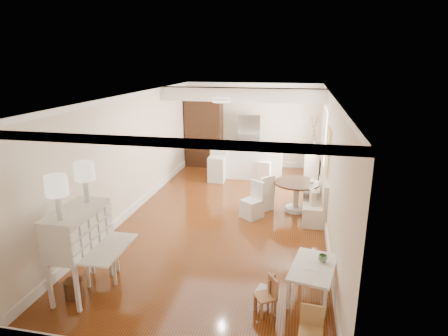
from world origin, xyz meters
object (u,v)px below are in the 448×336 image
(gustavian_armchair, at_px, (102,254))
(bar_stool_right, at_px, (265,165))
(slip_chair_far, at_px, (262,192))
(pantry_cabinet, at_px, (204,132))
(bar_stool_left, at_px, (217,162))
(kids_chair_c, at_px, (311,332))
(fridge, at_px, (260,142))
(wicker_basket, at_px, (74,288))
(dining_table, at_px, (296,196))
(kids_chair_a, at_px, (265,296))
(kids_chair_b, at_px, (265,289))
(kids_table, at_px, (312,281))
(breakfast_counter, at_px, (249,161))
(slip_chair_near, at_px, (252,200))
(secretary_bureau, at_px, (80,251))
(sideboard, at_px, (312,162))

(gustavian_armchair, bearing_deg, bar_stool_right, -41.40)
(slip_chair_far, bearing_deg, pantry_cabinet, -104.35)
(bar_stool_left, bearing_deg, bar_stool_right, 11.77)
(gustavian_armchair, xyz_separation_m, bar_stool_right, (2.11, 5.81, 0.03))
(kids_chair_c, xyz_separation_m, fridge, (-1.56, 8.07, 0.59))
(slip_chair_far, height_order, bar_stool_right, bar_stool_right)
(slip_chair_far, bearing_deg, bar_stool_right, -134.45)
(wicker_basket, xyz_separation_m, dining_table, (3.28, 4.17, 0.23))
(slip_chair_far, bearing_deg, wicker_basket, 10.86)
(kids_chair_a, height_order, kids_chair_b, kids_chair_a)
(fridge, bearing_deg, kids_chair_c, -79.08)
(gustavian_armchair, distance_m, bar_stool_right, 6.18)
(dining_table, height_order, fridge, fridge)
(kids_table, bearing_deg, slip_chair_far, 108.60)
(slip_chair_far, height_order, fridge, fridge)
(bar_stool_left, bearing_deg, kids_chair_a, -71.74)
(gustavian_armchair, bearing_deg, breakfast_counter, -36.19)
(dining_table, bearing_deg, kids_chair_c, -86.50)
(slip_chair_near, bearing_deg, slip_chair_far, 110.17)
(slip_chair_far, bearing_deg, dining_table, 133.64)
(secretary_bureau, distance_m, slip_chair_far, 4.64)
(kids_chair_b, height_order, dining_table, dining_table)
(kids_chair_b, relative_size, fridge, 0.28)
(wicker_basket, distance_m, kids_chair_c, 3.59)
(fridge, bearing_deg, dining_table, -69.76)
(fridge, bearing_deg, kids_chair_a, -82.85)
(gustavian_armchair, xyz_separation_m, slip_chair_far, (2.26, 3.60, -0.03))
(kids_chair_a, relative_size, fridge, 0.32)
(wicker_basket, relative_size, bar_stool_right, 0.28)
(gustavian_armchair, relative_size, kids_table, 0.89)
(kids_chair_c, distance_m, breakfast_counter, 7.24)
(dining_table, bearing_deg, breakfast_counter, 121.47)
(kids_chair_b, relative_size, pantry_cabinet, 0.22)
(bar_stool_right, bearing_deg, kids_chair_c, -67.06)
(kids_table, bearing_deg, kids_chair_b, -152.67)
(breakfast_counter, bearing_deg, fridge, 79.22)
(secretary_bureau, distance_m, bar_stool_right, 6.57)
(kids_table, xyz_separation_m, dining_table, (-0.32, 3.39, 0.11))
(bar_stool_right, distance_m, sideboard, 1.55)
(kids_chair_c, relative_size, dining_table, 0.57)
(kids_chair_a, relative_size, kids_chair_c, 0.93)
(dining_table, xyz_separation_m, slip_chair_far, (-0.81, -0.03, 0.07))
(kids_chair_a, height_order, bar_stool_left, bar_stool_left)
(dining_table, bearing_deg, slip_chair_far, -178.08)
(wicker_basket, bearing_deg, secretary_bureau, 69.64)
(dining_table, height_order, breakfast_counter, breakfast_counter)
(kids_chair_c, height_order, breakfast_counter, breakfast_counter)
(kids_chair_a, xyz_separation_m, kids_chair_c, (0.63, -0.65, 0.02))
(kids_chair_b, xyz_separation_m, slip_chair_far, (-0.44, 3.72, 0.19))
(slip_chair_far, relative_size, breakfast_counter, 0.43)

